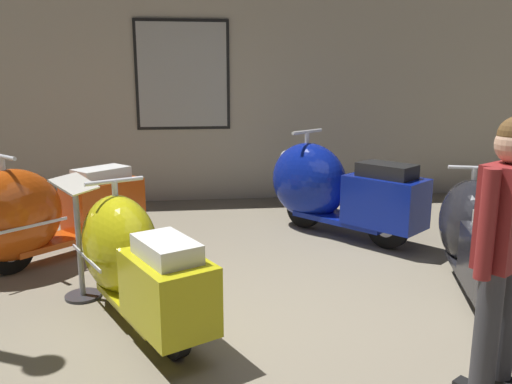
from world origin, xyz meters
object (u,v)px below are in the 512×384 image
at_px(scooter_0, 43,213).
at_px(visitor_1, 505,242).
at_px(scooter_1, 133,259).
at_px(scooter_2, 330,188).
at_px(info_stanchion, 79,249).
at_px(scooter_3, 477,235).

xyz_separation_m(scooter_0, visitor_1, (2.99, -2.43, 0.40)).
distance_m(scooter_1, scooter_2, 2.67).
bearing_deg(info_stanchion, scooter_2, 31.29).
height_order(scooter_0, visitor_1, visitor_1).
bearing_deg(scooter_3, info_stanchion, 104.18).
bearing_deg(info_stanchion, visitor_1, -32.50).
relative_size(scooter_2, visitor_1, 1.16).
bearing_deg(scooter_1, scooter_2, -73.47).
xyz_separation_m(scooter_2, visitor_1, (0.11, -3.04, 0.37)).
bearing_deg(scooter_2, scooter_1, 94.53).
distance_m(scooter_1, info_stanchion, 0.61).
bearing_deg(scooter_2, info_stanchion, 81.97).
bearing_deg(scooter_0, scooter_2, 148.55).
bearing_deg(scooter_3, scooter_0, 91.83).
bearing_deg(scooter_2, scooter_0, 62.53).
distance_m(scooter_0, scooter_1, 1.57).
xyz_separation_m(scooter_2, scooter_3, (0.82, -1.59, -0.07)).
bearing_deg(scooter_1, scooter_3, -111.91).
xyz_separation_m(scooter_0, scooter_2, (2.88, 0.60, 0.03)).
xyz_separation_m(visitor_1, info_stanchion, (-2.49, 1.59, -0.48)).
xyz_separation_m(scooter_1, scooter_2, (1.93, 1.85, 0.07)).
height_order(scooter_3, info_stanchion, info_stanchion).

